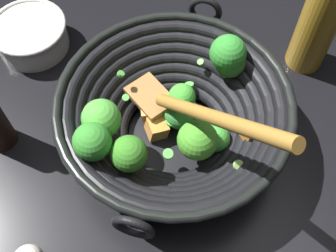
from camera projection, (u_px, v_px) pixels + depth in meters
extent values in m
plane|color=black|center=(174.00, 137.00, 0.67)|extent=(4.00, 4.00, 0.00)
cylinder|color=black|center=(174.00, 136.00, 0.66)|extent=(0.14, 0.14, 0.01)
torus|color=black|center=(174.00, 131.00, 0.65)|extent=(0.18, 0.18, 0.02)
torus|color=black|center=(174.00, 127.00, 0.64)|extent=(0.21, 0.21, 0.02)
torus|color=black|center=(174.00, 123.00, 0.63)|extent=(0.23, 0.23, 0.02)
torus|color=black|center=(174.00, 120.00, 0.62)|extent=(0.25, 0.25, 0.02)
torus|color=black|center=(174.00, 116.00, 0.61)|extent=(0.27, 0.27, 0.02)
torus|color=black|center=(174.00, 112.00, 0.60)|extent=(0.30, 0.30, 0.02)
torus|color=black|center=(174.00, 108.00, 0.59)|extent=(0.32, 0.32, 0.02)
torus|color=black|center=(174.00, 103.00, 0.58)|extent=(0.33, 0.33, 0.01)
torus|color=black|center=(133.00, 227.00, 0.50)|extent=(0.04, 0.05, 0.05)
torus|color=black|center=(205.00, 11.00, 0.67)|extent=(0.04, 0.05, 0.05)
cylinder|color=#71B449|center=(228.00, 73.00, 0.65)|extent=(0.02, 0.03, 0.02)
sphere|color=#2F6826|center=(230.00, 62.00, 0.63)|extent=(0.05, 0.05, 0.05)
cylinder|color=#7BB95B|center=(131.00, 164.00, 0.58)|extent=(0.03, 0.02, 0.03)
sphere|color=#367F22|center=(129.00, 154.00, 0.55)|extent=(0.05, 0.05, 0.05)
cylinder|color=#5B9140|center=(196.00, 151.00, 0.61)|extent=(0.02, 0.03, 0.02)
sphere|color=#4A9F2C|center=(197.00, 140.00, 0.58)|extent=(0.06, 0.06, 0.06)
cylinder|color=#6BB44B|center=(214.00, 146.00, 0.64)|extent=(0.02, 0.02, 0.01)
sphere|color=green|center=(216.00, 138.00, 0.62)|extent=(0.04, 0.04, 0.04)
cylinder|color=#82B056|center=(96.00, 152.00, 0.57)|extent=(0.03, 0.03, 0.02)
sphere|color=#348A2C|center=(92.00, 142.00, 0.54)|extent=(0.05, 0.05, 0.05)
cylinder|color=#76B341|center=(226.00, 66.00, 0.65)|extent=(0.03, 0.03, 0.02)
sphere|color=#2F8B2E|center=(228.00, 53.00, 0.62)|extent=(0.05, 0.05, 0.05)
cylinder|color=#76BD5A|center=(104.00, 130.00, 0.60)|extent=(0.03, 0.03, 0.02)
sphere|color=green|center=(101.00, 119.00, 0.57)|extent=(0.05, 0.05, 0.05)
cylinder|color=#7EBC4A|center=(181.00, 107.00, 0.67)|extent=(0.02, 0.02, 0.02)
sphere|color=green|center=(182.00, 97.00, 0.64)|extent=(0.04, 0.04, 0.04)
cylinder|color=#5E994D|center=(179.00, 123.00, 0.65)|extent=(0.02, 0.02, 0.01)
sphere|color=#388139|center=(180.00, 115.00, 0.63)|extent=(0.04, 0.04, 0.04)
cube|color=#D18B46|center=(151.00, 111.00, 0.65)|extent=(0.04, 0.04, 0.03)
cube|color=#E49140|center=(157.00, 128.00, 0.64)|extent=(0.03, 0.03, 0.03)
cube|color=#BE732A|center=(250.00, 134.00, 0.60)|extent=(0.02, 0.02, 0.02)
cube|color=orange|center=(176.00, 101.00, 0.67)|extent=(0.03, 0.03, 0.02)
cylinder|color=#99D166|center=(238.00, 165.00, 0.56)|extent=(0.02, 0.02, 0.01)
cylinder|color=#6BC651|center=(236.00, 120.00, 0.62)|extent=(0.02, 0.01, 0.01)
cylinder|color=#56B247|center=(126.00, 98.00, 0.63)|extent=(0.01, 0.01, 0.01)
cylinder|color=#56B247|center=(189.00, 85.00, 0.66)|extent=(0.02, 0.02, 0.01)
cylinder|color=#6BC651|center=(201.00, 62.00, 0.65)|extent=(0.01, 0.01, 0.01)
cylinder|color=#56B247|center=(121.00, 74.00, 0.63)|extent=(0.01, 0.01, 0.01)
cylinder|color=#6BC651|center=(171.00, 123.00, 0.62)|extent=(0.02, 0.02, 0.01)
cylinder|color=#56B247|center=(168.00, 154.00, 0.60)|extent=(0.02, 0.02, 0.01)
cube|color=#9E6B38|center=(150.00, 96.00, 0.65)|extent=(0.08, 0.07, 0.01)
cylinder|color=#A5742E|center=(214.00, 118.00, 0.50)|extent=(0.21, 0.09, 0.19)
cylinder|color=#AD7F23|center=(319.00, 23.00, 0.66)|extent=(0.06, 0.06, 0.18)
cylinder|color=silver|center=(31.00, 36.00, 0.74)|extent=(0.12, 0.12, 0.05)
torus|color=silver|center=(27.00, 26.00, 0.72)|extent=(0.13, 0.13, 0.01)
cylinder|color=#56B247|center=(44.00, 32.00, 0.74)|extent=(0.02, 0.02, 0.01)
cylinder|color=#99D166|center=(37.00, 25.00, 0.75)|extent=(0.01, 0.01, 0.00)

